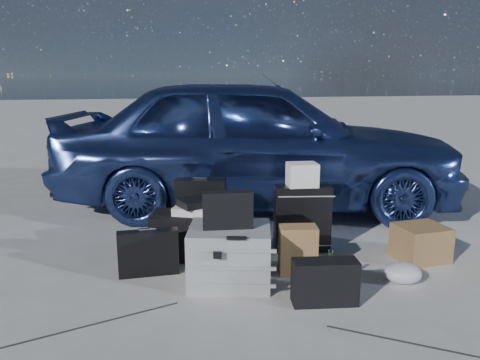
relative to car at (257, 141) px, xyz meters
name	(u,v)px	position (x,y,z in m)	size (l,w,h in m)	color
ground	(260,281)	(-0.49, -2.10, -0.79)	(60.00, 60.00, 0.00)	beige
car	(257,141)	(0.00, 0.00, 0.00)	(1.86, 4.63, 1.58)	#364E96
pelican_case	(230,255)	(-0.73, -2.07, -0.57)	(0.61, 0.50, 0.44)	#9FA1A5
laptop_bag	(228,210)	(-0.74, -2.08, -0.21)	(0.37, 0.09, 0.28)	black
briefcase	(148,253)	(-1.33, -1.80, -0.61)	(0.47, 0.10, 0.37)	black
suitcase_left	(201,211)	(-0.82, -1.12, -0.48)	(0.47, 0.17, 0.61)	black
suitcase_right	(302,218)	(0.04, -1.53, -0.49)	(0.50, 0.18, 0.60)	black
white_carton	(302,175)	(0.03, -1.53, -0.09)	(0.26, 0.21, 0.21)	white
duffel_bag	(198,235)	(-0.90, -1.50, -0.59)	(0.79, 0.34, 0.40)	black
flat_box_white	(198,209)	(-0.89, -1.50, -0.36)	(0.38, 0.29, 0.07)	white
flat_box_black	(197,203)	(-0.90, -1.51, -0.30)	(0.29, 0.21, 0.06)	black
kraft_bag	(298,250)	(-0.16, -2.02, -0.59)	(0.30, 0.18, 0.39)	#A78948
cardboard_box	(421,243)	(0.97, -1.96, -0.64)	(0.40, 0.35, 0.30)	#956441
plastic_bag	(403,273)	(0.57, -2.36, -0.71)	(0.28, 0.24, 0.16)	silver
messenger_bag	(325,282)	(-0.15, -2.54, -0.63)	(0.45, 0.17, 0.32)	black
green_bottle	(330,272)	(-0.04, -2.39, -0.63)	(0.08, 0.08, 0.31)	black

